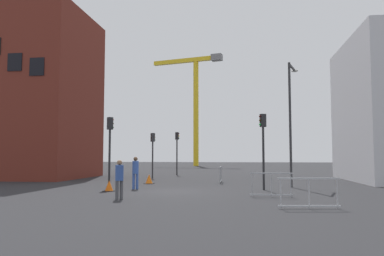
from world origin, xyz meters
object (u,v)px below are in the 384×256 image
traffic_cone_striped (109,186)px  traffic_light_verge (153,148)px  pedestrian_walking (119,177)px  pedestrian_waiting (135,170)px  traffic_light_island (263,139)px  traffic_cone_on_verge (149,179)px  construction_crane (195,94)px  traffic_light_median (177,146)px  streetlamp_tall (291,113)px  traffic_light_far (110,140)px

traffic_cone_striped → traffic_light_verge: bearing=92.5°
pedestrian_walking → pedestrian_waiting: bearing=98.5°
traffic_light_island → traffic_cone_on_verge: traffic_light_island is taller
traffic_light_island → pedestrian_walking: 8.27m
construction_crane → traffic_cone_striped: (1.58, -45.48, -12.26)m
traffic_light_median → streetlamp_tall: bearing=-53.2°
streetlamp_tall → pedestrian_waiting: (-8.63, -2.67, -3.33)m
traffic_light_verge → traffic_cone_striped: traffic_light_verge is taller
construction_crane → traffic_light_island: bearing=-77.8°
traffic_light_median → traffic_light_far: size_ratio=1.00×
traffic_light_far → traffic_cone_striped: (0.68, -1.82, -2.43)m
traffic_light_far → pedestrian_walking: (2.37, -5.16, -1.74)m
construction_crane → pedestrian_waiting: size_ratio=10.92×
pedestrian_walking → traffic_light_median: bearing=93.2°
construction_crane → pedestrian_waiting: construction_crane is taller
construction_crane → streetlamp_tall: size_ratio=2.63×
traffic_light_island → pedestrian_waiting: 7.12m
traffic_light_median → traffic_light_far: 14.31m
construction_crane → traffic_cone_on_verge: (2.33, -40.28, -12.24)m
construction_crane → traffic_cone_on_verge: construction_crane is taller
traffic_light_median → traffic_light_island: (7.29, -14.22, 0.04)m
traffic_cone_striped → streetlamp_tall: bearing=22.5°
traffic_light_median → traffic_light_verge: size_ratio=1.10×
traffic_light_far → traffic_cone_on_verge: bearing=67.1°
traffic_light_island → traffic_light_verge: bearing=132.4°
traffic_light_median → traffic_cone_on_verge: size_ratio=6.48×
traffic_light_median → traffic_cone_on_verge: 11.13m
traffic_light_far → pedestrian_walking: size_ratio=2.43×
traffic_light_verge → pedestrian_walking: bearing=-81.4°
traffic_light_median → traffic_light_far: bearing=-95.1°
streetlamp_tall → pedestrian_walking: size_ratio=4.44×
streetlamp_tall → traffic_light_island: (-1.74, -2.13, -1.63)m
construction_crane → traffic_light_verge: bearing=-88.2°
traffic_light_island → traffic_light_far: bearing=-179.8°
traffic_light_median → traffic_light_far: (-1.27, -14.25, -0.00)m
traffic_light_median → traffic_light_verge: (-1.07, -5.07, -0.22)m
pedestrian_waiting → traffic_cone_striped: pedestrian_waiting is taller
streetlamp_tall → traffic_light_island: streetlamp_tall is taller
traffic_cone_on_verge → pedestrian_walking: bearing=-83.7°
traffic_light_verge → streetlamp_tall: bearing=-34.8°
traffic_light_verge → pedestrian_walking: traffic_light_verge is taller
traffic_light_verge → traffic_light_median: bearing=78.1°
traffic_light_island → pedestrian_waiting: (-6.90, -0.53, -1.70)m
traffic_light_island → traffic_cone_striped: (-7.89, -1.85, -2.46)m
pedestrian_walking → pedestrian_waiting: pedestrian_waiting is taller
construction_crane → streetlamp_tall: construction_crane is taller
construction_crane → pedestrian_walking: bearing=-86.2°
construction_crane → traffic_cone_striped: 47.13m
traffic_light_verge → pedestrian_walking: size_ratio=2.21×
streetlamp_tall → pedestrian_waiting: size_ratio=4.16×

